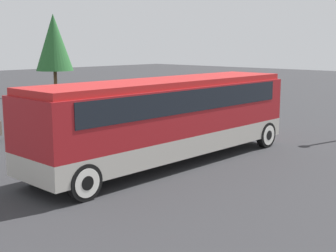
# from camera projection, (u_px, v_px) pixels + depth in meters

# --- Properties ---
(ground_plane) EXTENTS (120.00, 120.00, 0.00)m
(ground_plane) POSITION_uv_depth(u_px,v_px,m) (168.00, 163.00, 16.73)
(ground_plane) COLOR #2D2D30
(tour_bus) EXTENTS (11.03, 2.60, 2.99)m
(tour_bus) POSITION_uv_depth(u_px,v_px,m) (170.00, 113.00, 16.49)
(tour_bus) COLOR #B7B2A8
(tour_bus) RESTS_ON ground_plane
(parked_car_near) EXTENTS (4.67, 1.81, 1.37)m
(parked_car_near) POSITION_uv_depth(u_px,v_px,m) (126.00, 116.00, 23.12)
(parked_car_near) COLOR silver
(parked_car_near) RESTS_ON ground_plane
(parked_car_far) EXTENTS (4.12, 1.88, 1.53)m
(parked_car_far) POSITION_uv_depth(u_px,v_px,m) (79.00, 112.00, 23.98)
(parked_car_far) COLOR navy
(parked_car_far) RESTS_ON ground_plane
(tree_center) EXTENTS (3.02, 3.02, 6.64)m
(tree_center) POSITION_uv_depth(u_px,v_px,m) (54.00, 42.00, 38.16)
(tree_center) COLOR brown
(tree_center) RESTS_ON ground_plane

